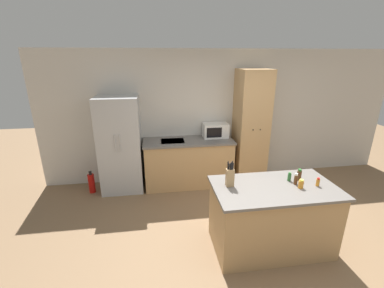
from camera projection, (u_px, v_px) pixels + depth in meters
The scene contains 14 objects.
ground_plane at pixel (264, 247), 3.49m from camera, with size 14.00×14.00×0.00m, color #846647.
wall_back at pixel (223, 116), 5.24m from camera, with size 7.20×0.06×2.60m.
refrigerator at pixel (120, 145), 4.77m from camera, with size 0.76×0.65×1.79m.
back_counter at pixel (188, 162), 5.08m from camera, with size 1.73×0.67×0.93m.
pantry_cabinet at pixel (251, 128), 5.06m from camera, with size 0.59×0.62×2.24m.
kitchen_island at pixel (271, 217), 3.38m from camera, with size 1.56×0.87×0.90m.
microwave at pixel (215, 130), 5.09m from camera, with size 0.49×0.33×0.27m.
knife_block at pixel (230, 177), 3.21m from camera, with size 0.10×0.07×0.34m.
spice_bottle_tall_dark at pixel (299, 175), 3.39m from camera, with size 0.06×0.06×0.15m.
spice_bottle_short_red at pixel (318, 182), 3.23m from camera, with size 0.04×0.04×0.11m.
spice_bottle_amber_oil at pixel (296, 179), 3.28m from camera, with size 0.05×0.05×0.15m.
spice_bottle_green_herb at pixel (301, 184), 3.18m from camera, with size 0.06×0.06×0.12m.
spice_bottle_pale_salt at pixel (289, 177), 3.37m from camera, with size 0.04×0.04×0.12m.
fire_extinguisher at pixel (92, 183), 4.84m from camera, with size 0.12×0.12×0.43m.
Camera 1 is at (-1.39, -2.66, 2.46)m, focal length 24.00 mm.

